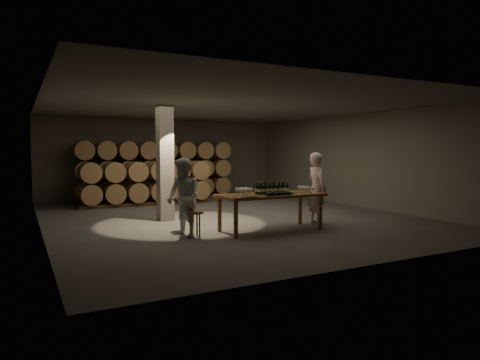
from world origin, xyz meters
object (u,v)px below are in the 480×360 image
notebook_near (249,197)px  bottle_cluster (272,189)px  person_woman (184,198)px  stool (196,216)px  person_man (317,189)px  plate (289,193)px  tasting_table (271,198)px

notebook_near → bottle_cluster: bearing=26.0°
bottle_cluster → person_woman: size_ratio=0.48×
stool → person_man: 3.52m
bottle_cluster → person_woman: (-2.20, 0.22, -0.11)m
plate → person_woman: person_woman is taller
person_woman → plate: bearing=67.2°
bottle_cluster → plate: bearing=-12.1°
stool → person_woman: (-0.21, 0.19, 0.42)m
person_man → tasting_table: bearing=103.0°
bottle_cluster → tasting_table: bearing=-145.8°
tasting_table → notebook_near: bearing=-152.8°
tasting_table → notebook_near: size_ratio=10.90×
tasting_table → notebook_near: (-0.84, -0.43, 0.12)m
notebook_near → person_man: bearing=13.1°
person_man → stool: bearing=97.9°
bottle_cluster → plate: (0.43, -0.09, -0.10)m
tasting_table → bottle_cluster: 0.22m
notebook_near → person_woman: (-1.32, 0.68, -0.02)m
tasting_table → person_man: bearing=7.2°
bottle_cluster → plate: bottle_cluster is taller
plate → person_woman: bearing=173.2°
bottle_cluster → stool: (-1.99, 0.03, -0.53)m
plate → notebook_near: 1.37m
stool → person_woman: 0.51m
bottle_cluster → person_woman: bearing=174.3°
stool → person_woman: size_ratio=0.33×
notebook_near → stool: (-1.10, 0.50, -0.44)m
plate → stool: (-2.42, 0.12, -0.43)m
notebook_near → person_woman: size_ratio=0.13×
stool → person_man: person_man is taller
stool → plate: bearing=-2.9°
plate → person_man: person_man is taller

